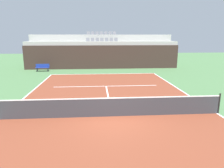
% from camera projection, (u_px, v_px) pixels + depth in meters
% --- Properties ---
extents(ground_plane, '(80.00, 80.00, 0.00)m').
position_uv_depth(ground_plane, '(112.00, 116.00, 10.24)').
color(ground_plane, '#477042').
extents(court_surface, '(11.00, 24.00, 0.01)m').
position_uv_depth(court_surface, '(112.00, 116.00, 10.24)').
color(court_surface, brown).
rests_on(court_surface, ground_plane).
extents(baseline_far, '(11.00, 0.10, 0.00)m').
position_uv_depth(baseline_far, '(104.00, 74.00, 21.85)').
color(baseline_far, white).
rests_on(baseline_far, court_surface).
extents(sideline_right, '(0.10, 24.00, 0.00)m').
position_uv_depth(sideline_right, '(217.00, 113.00, 10.64)').
color(sideline_right, white).
rests_on(sideline_right, court_surface).
extents(service_line_far, '(8.26, 0.10, 0.00)m').
position_uv_depth(service_line_far, '(106.00, 86.00, 16.46)').
color(service_line_far, white).
rests_on(service_line_far, court_surface).
extents(centre_service_line, '(0.10, 6.40, 0.00)m').
position_uv_depth(centre_service_line, '(108.00, 98.00, 13.35)').
color(centre_service_line, white).
rests_on(centre_service_line, court_surface).
extents(back_wall, '(18.79, 0.30, 2.84)m').
position_uv_depth(back_wall, '(102.00, 57.00, 25.16)').
color(back_wall, '#33231E').
rests_on(back_wall, ground_plane).
extents(stands_tier_lower, '(18.79, 2.40, 3.31)m').
position_uv_depth(stands_tier_lower, '(102.00, 54.00, 26.42)').
color(stands_tier_lower, '#9E9E99').
rests_on(stands_tier_lower, ground_plane).
extents(stands_tier_upper, '(18.79, 2.40, 4.14)m').
position_uv_depth(stands_tier_upper, '(102.00, 50.00, 28.66)').
color(stands_tier_upper, '#9E9E99').
rests_on(stands_tier_upper, ground_plane).
extents(seating_row_lower, '(4.02, 0.44, 0.44)m').
position_uv_depth(seating_row_lower, '(102.00, 40.00, 26.11)').
color(seating_row_lower, slate).
rests_on(seating_row_lower, stands_tier_lower).
extents(seating_row_upper, '(4.02, 0.44, 0.44)m').
position_uv_depth(seating_row_upper, '(101.00, 34.00, 28.25)').
color(seating_row_upper, slate).
rests_on(seating_row_upper, stands_tier_upper).
extents(tennis_net, '(11.08, 0.08, 1.07)m').
position_uv_depth(tennis_net, '(112.00, 107.00, 10.13)').
color(tennis_net, black).
rests_on(tennis_net, court_surface).
extents(player_bench, '(1.50, 0.40, 0.85)m').
position_uv_depth(player_bench, '(42.00, 67.00, 23.37)').
color(player_bench, navy).
rests_on(player_bench, ground_plane).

